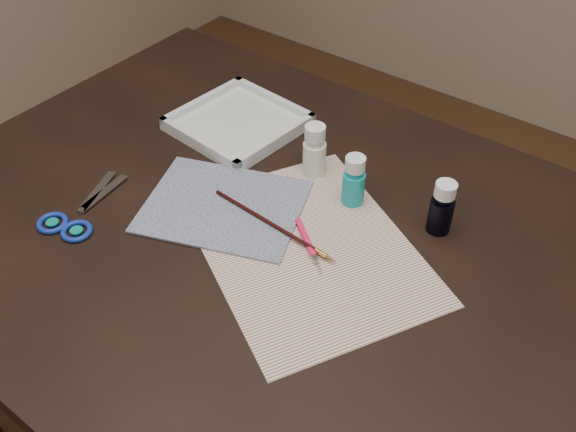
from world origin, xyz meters
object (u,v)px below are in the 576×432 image
Objects in this scene: paint_bottle_navy at (442,207)px; scissors at (84,203)px; canvas at (224,206)px; paint_bottle_white at (315,150)px; paint_bottle_cyan at (354,180)px; palette_tray at (238,122)px; paper at (308,248)px.

paint_bottle_navy reaches higher than scissors.
canvas is 2.59× the size of paint_bottle_white.
paint_bottle_cyan reaches higher than palette_tray.
canvas is at bearing -74.83° from scissors.
paint_bottle_white is 0.24m from paint_bottle_navy.
palette_tray is (-0.30, 0.19, 0.01)m from paper.
paint_bottle_navy is at bearing 0.11° from paint_bottle_white.
scissors is (-0.36, -0.14, 0.00)m from paper.
scissors is at bearing -144.61° from canvas.
canvas is 0.24m from palette_tray.
paint_bottle_white reaches higher than paint_bottle_navy.
paint_bottle_cyan is 0.31m from palette_tray.
scissors is at bearing -99.88° from palette_tray.
palette_tray reaches higher than paper.
paint_bottle_white is at bearing -60.70° from scissors.
paint_bottle_white is 0.10m from paint_bottle_cyan.
scissors is at bearing -142.02° from paint_bottle_cyan.
canvas is at bearing -55.81° from palette_tray.
palette_tray is (-0.20, 0.03, -0.04)m from paint_bottle_white.
paint_bottle_cyan reaches higher than paper.
canvas is 0.24m from scissors.
paint_bottle_cyan is (0.16, 0.14, 0.04)m from canvas.
paint_bottle_white is at bearing -179.89° from paint_bottle_navy.
paint_bottle_white is 1.06× the size of paint_bottle_navy.
scissors reaches higher than canvas.
scissors is (-0.50, -0.30, -0.04)m from paint_bottle_navy.
canvas is at bearing -111.91° from paint_bottle_white.
paper is 0.14m from paint_bottle_cyan.
scissors is (-0.26, -0.30, -0.04)m from paint_bottle_white.
paint_bottle_white reaches higher than paint_bottle_cyan.
paint_bottle_navy is 0.48× the size of scissors.
canvas is 1.20× the size of palette_tray.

